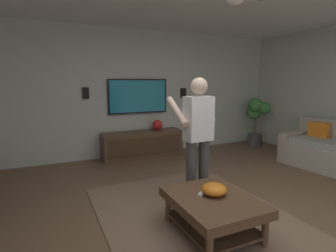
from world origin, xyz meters
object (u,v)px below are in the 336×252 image
(potted_plant_tall, at_px, (257,116))
(wall_speaker_right, at_px, (86,93))
(wall_speaker_left, at_px, (183,93))
(coffee_table, at_px, (213,206))
(tv, at_px, (138,96))
(person_standing, at_px, (197,132))
(remote_white, at_px, (203,193))
(vase_round, at_px, (157,125))
(media_console, at_px, (143,144))
(bowl, at_px, (214,189))

(potted_plant_tall, bearing_deg, wall_speaker_right, 83.53)
(wall_speaker_left, distance_m, wall_speaker_right, 2.17)
(coffee_table, bearing_deg, tv, -5.40)
(person_standing, distance_m, remote_white, 0.93)
(person_standing, bearing_deg, vase_round, -13.25)
(remote_white, height_order, wall_speaker_left, wall_speaker_left)
(wall_speaker_right, bearing_deg, media_console, -103.27)
(media_console, xyz_separation_m, remote_white, (-2.92, 0.36, 0.14))
(bowl, relative_size, remote_white, 1.80)
(person_standing, xyz_separation_m, remote_white, (-0.69, 0.34, -0.52))
(media_console, bearing_deg, wall_speaker_left, 103.04)
(tv, height_order, remote_white, tv)
(person_standing, bearing_deg, tv, -4.26)
(person_standing, xyz_separation_m, vase_round, (2.28, -0.38, -0.27))
(potted_plant_tall, relative_size, wall_speaker_left, 5.39)
(media_console, bearing_deg, potted_plant_tall, 86.09)
(potted_plant_tall, distance_m, bowl, 4.24)
(tv, relative_size, remote_white, 8.63)
(coffee_table, xyz_separation_m, vase_round, (3.09, -0.67, 0.36))
(wall_speaker_right, bearing_deg, coffee_table, -166.88)
(coffee_table, relative_size, wall_speaker_right, 4.55)
(wall_speaker_left, bearing_deg, media_console, 103.04)
(person_standing, bearing_deg, potted_plant_tall, -59.13)
(coffee_table, xyz_separation_m, tv, (3.28, -0.31, 0.98))
(wall_speaker_right, bearing_deg, tv, -90.70)
(bowl, xyz_separation_m, wall_speaker_right, (3.24, 0.81, 0.90))
(coffee_table, xyz_separation_m, wall_speaker_right, (3.29, 0.77, 1.06))
(person_standing, bearing_deg, media_console, -4.32)
(person_standing, distance_m, wall_speaker_left, 2.75)
(coffee_table, height_order, person_standing, person_standing)
(potted_plant_tall, height_order, wall_speaker_right, wall_speaker_right)
(media_console, distance_m, person_standing, 2.33)
(media_console, height_order, tv, tv)
(wall_speaker_left, bearing_deg, remote_white, 155.28)
(tv, height_order, potted_plant_tall, tv)
(wall_speaker_left, bearing_deg, coffee_table, 156.86)
(tv, distance_m, vase_round, 0.74)
(remote_white, height_order, wall_speaker_right, wall_speaker_right)
(bowl, bearing_deg, potted_plant_tall, -48.82)
(potted_plant_tall, xyz_separation_m, vase_round, (0.25, 2.56, -0.08))
(tv, relative_size, wall_speaker_left, 5.88)
(remote_white, bearing_deg, person_standing, 30.01)
(remote_white, bearing_deg, vase_round, 42.69)
(person_standing, relative_size, vase_round, 7.45)
(coffee_table, relative_size, tv, 0.77)
(media_console, bearing_deg, wall_speaker_right, -103.27)
(coffee_table, distance_m, potted_plant_tall, 4.32)
(tv, bearing_deg, coffee_table, -5.40)
(potted_plant_tall, xyz_separation_m, wall_speaker_left, (0.45, 1.82, 0.59))
(tv, xyz_separation_m, vase_round, (-0.19, -0.36, -0.61))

